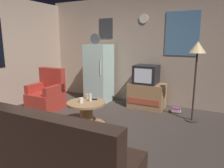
# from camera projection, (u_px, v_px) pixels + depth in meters

# --- Properties ---
(ground_plane) EXTENTS (12.00, 12.00, 0.00)m
(ground_plane) POSITION_uv_depth(u_px,v_px,m) (84.00, 136.00, 3.63)
(ground_plane) COLOR #3D332D
(wall_with_art) EXTENTS (5.20, 0.12, 2.68)m
(wall_with_art) POSITION_uv_depth(u_px,v_px,m) (137.00, 50.00, 5.49)
(wall_with_art) COLOR tan
(wall_with_art) RESTS_ON ground_plane
(fridge) EXTENTS (0.60, 0.62, 1.77)m
(fridge) POSITION_uv_depth(u_px,v_px,m) (99.00, 73.00, 5.57)
(fridge) COLOR silver
(fridge) RESTS_ON ground_plane
(tv_stand) EXTENTS (0.84, 0.53, 0.59)m
(tv_stand) POSITION_uv_depth(u_px,v_px,m) (147.00, 96.00, 5.12)
(tv_stand) COLOR #9E754C
(tv_stand) RESTS_ON ground_plane
(crt_tv) EXTENTS (0.54, 0.51, 0.44)m
(crt_tv) POSITION_uv_depth(u_px,v_px,m) (146.00, 74.00, 5.03)
(crt_tv) COLOR black
(crt_tv) RESTS_ON tv_stand
(standing_lamp) EXTENTS (0.32, 0.32, 1.59)m
(standing_lamp) POSITION_uv_depth(u_px,v_px,m) (197.00, 54.00, 4.03)
(standing_lamp) COLOR #332D28
(standing_lamp) RESTS_ON ground_plane
(coffee_table) EXTENTS (0.72, 0.72, 0.48)m
(coffee_table) POSITION_uv_depth(u_px,v_px,m) (86.00, 114.00, 4.00)
(coffee_table) COLOR #9E754C
(coffee_table) RESTS_ON ground_plane
(wine_glass) EXTENTS (0.05, 0.05, 0.15)m
(wine_glass) POSITION_uv_depth(u_px,v_px,m) (90.00, 98.00, 3.98)
(wine_glass) COLOR silver
(wine_glass) RESTS_ON coffee_table
(mug_ceramic_white) EXTENTS (0.08, 0.08, 0.09)m
(mug_ceramic_white) POSITION_uv_depth(u_px,v_px,m) (81.00, 100.00, 3.92)
(mug_ceramic_white) COLOR silver
(mug_ceramic_white) RESTS_ON coffee_table
(mug_ceramic_tan) EXTENTS (0.08, 0.08, 0.09)m
(mug_ceramic_tan) POSITION_uv_depth(u_px,v_px,m) (87.00, 96.00, 4.17)
(mug_ceramic_tan) COLOR tan
(mug_ceramic_tan) RESTS_ON coffee_table
(remote_control) EXTENTS (0.15, 0.11, 0.02)m
(remote_control) POSITION_uv_depth(u_px,v_px,m) (93.00, 99.00, 4.10)
(remote_control) COLOR black
(remote_control) RESTS_ON coffee_table
(armchair) EXTENTS (0.68, 0.68, 0.96)m
(armchair) POSITION_uv_depth(u_px,v_px,m) (47.00, 95.00, 5.00)
(armchair) COLOR #A52D23
(armchair) RESTS_ON ground_plane
(couch) EXTENTS (1.70, 0.80, 0.92)m
(couch) POSITION_uv_depth(u_px,v_px,m) (60.00, 161.00, 2.33)
(couch) COLOR black
(couch) RESTS_ON ground_plane
(book_stack) EXTENTS (0.20, 0.16, 0.12)m
(book_stack) POSITION_uv_depth(u_px,v_px,m) (176.00, 110.00, 4.77)
(book_stack) COLOR #AC8155
(book_stack) RESTS_ON ground_plane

